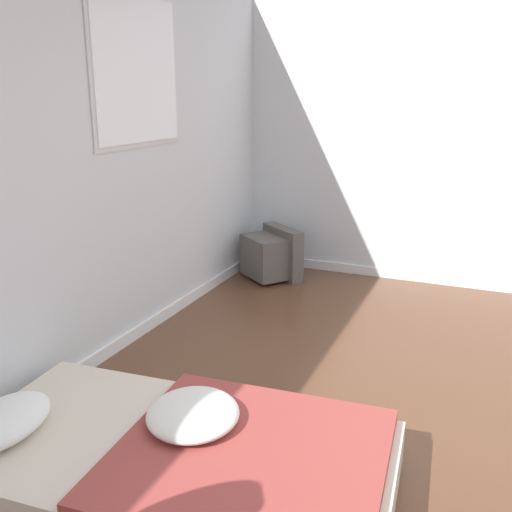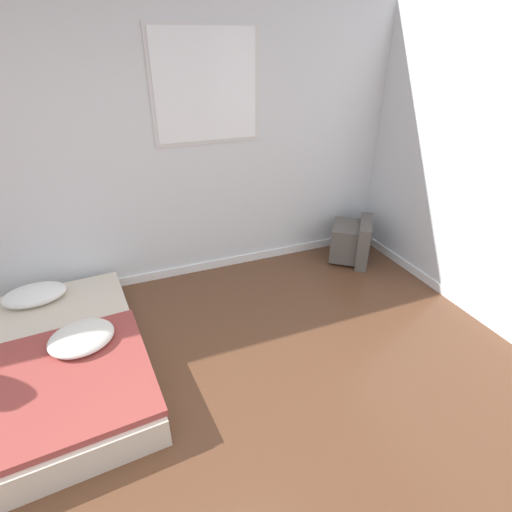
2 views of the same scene
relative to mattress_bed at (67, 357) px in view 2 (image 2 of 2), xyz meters
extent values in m
cube|color=silver|center=(0.49, 1.14, 1.16)|extent=(8.34, 0.06, 2.60)
cube|color=white|center=(0.49, 1.10, -0.10)|extent=(8.34, 0.02, 0.09)
cube|color=silver|center=(1.50, 1.11, 1.73)|extent=(1.01, 0.01, 1.02)
cube|color=white|center=(1.50, 1.10, 1.73)|extent=(0.94, 0.01, 0.95)
cube|color=beige|center=(0.00, 0.01, -0.03)|extent=(1.20, 2.03, 0.22)
ellipsoid|color=white|center=(-0.24, 0.75, 0.15)|extent=(0.54, 0.38, 0.14)
cube|color=#993D38|center=(0.03, -0.36, 0.11)|extent=(1.16, 1.21, 0.05)
ellipsoid|color=silver|center=(0.14, -0.03, 0.17)|extent=(0.60, 0.57, 0.11)
cube|color=#56514C|center=(2.94, 0.77, 0.08)|extent=(0.50, 0.54, 0.39)
cube|color=#56514C|center=(3.10, 0.65, 0.10)|extent=(0.43, 0.52, 0.49)
cube|color=#283342|center=(3.16, 0.61, 0.11)|extent=(0.28, 0.37, 0.35)
camera|label=1|loc=(-1.88, -1.21, 1.60)|focal=40.00mm
camera|label=2|loc=(0.49, -2.64, 2.12)|focal=28.00mm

